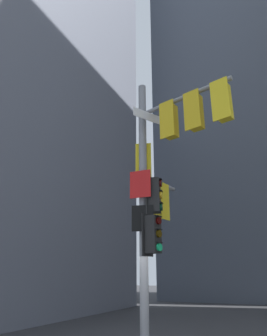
{
  "coord_description": "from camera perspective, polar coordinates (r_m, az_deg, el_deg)",
  "views": [
    {
      "loc": [
        3.37,
        -8.07,
        2.01
      ],
      "look_at": [
        -0.28,
        -0.07,
        5.07
      ],
      "focal_mm": 33.16,
      "sensor_mm": 36.0,
      "label": 1
    }
  ],
  "objects": [
    {
      "name": "building_mid_block",
      "position": [
        38.4,
        18.45,
        9.07
      ],
      "size": [
        15.15,
        15.15,
        39.13
      ],
      "primitive_type": "cube",
      "color": "#4C5460",
      "rests_on": "ground"
    },
    {
      "name": "signal_pole_assembly",
      "position": [
        8.91,
        5.21,
        -1.48
      ],
      "size": [
        3.2,
        2.78,
        7.89
      ],
      "color": "gray",
      "rests_on": "ground"
    }
  ]
}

